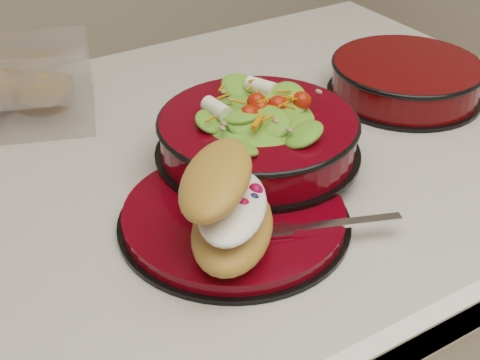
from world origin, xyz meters
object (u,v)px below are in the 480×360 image
fork (324,225)px  pastry_box (6,87)px  extra_bowl (406,77)px  salad_bowl (258,127)px  croissant (229,206)px  dinner_plate (235,216)px

fork → pastry_box: 0.50m
fork → extra_bowl: bearing=-34.9°
salad_bowl → extra_bowl: 0.30m
extra_bowl → croissant: bearing=-156.5°
salad_bowl → croissant: salad_bowl is taller
croissant → salad_bowl: bearing=-3.6°
fork → extra_bowl: size_ratio=0.67×
salad_bowl → extra_bowl: size_ratio=1.11×
salad_bowl → croissant: bearing=-132.6°
dinner_plate → croissant: bearing=-127.6°
extra_bowl → pastry_box: bearing=154.3°
fork → croissant: bearing=91.7°
pastry_box → extra_bowl: size_ratio=1.19×
salad_bowl → extra_bowl: salad_bowl is taller
dinner_plate → extra_bowl: size_ratio=1.12×
dinner_plate → croissant: croissant is taller
croissant → extra_bowl: croissant is taller
extra_bowl → dinner_plate: bearing=-160.2°
croissant → extra_bowl: (0.41, 0.18, -0.03)m
pastry_box → extra_bowl: 0.57m
croissant → fork: size_ratio=1.16×
fork → salad_bowl: bearing=13.6°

